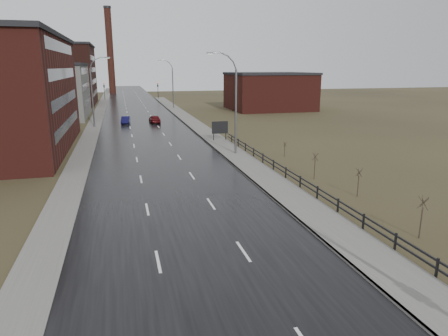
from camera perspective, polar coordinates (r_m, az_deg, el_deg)
road at (r=67.79m, az=-11.30°, el=5.72°), size 14.00×300.00×0.06m
sidewalk_right at (r=44.81m, az=1.77°, el=1.76°), size 3.20×180.00×0.18m
curb_right at (r=44.42m, az=-0.11°, el=1.66°), size 0.16×180.00×0.18m
sidewalk_left at (r=67.83m, az=-18.25°, el=5.31°), size 2.40×260.00×0.12m
warehouse_mid at (r=86.29m, az=-24.43°, el=10.02°), size 16.32×20.40×10.50m
warehouse_far at (r=116.60m, az=-24.62°, el=12.02°), size 26.52×24.48×15.50m
building_right at (r=95.42m, az=6.50°, el=10.87°), size 18.36×16.32×8.50m
smokestack at (r=157.10m, az=-15.97°, el=15.84°), size 2.70×2.70×30.70m
streetlight_right_mid at (r=44.85m, az=1.34°, el=9.21°), size 3.36×0.28×11.35m
streetlight_left at (r=69.21m, az=-18.11°, el=10.31°), size 3.36×0.28×11.35m
streetlight_right_far at (r=97.83m, az=-7.51°, el=11.84°), size 3.36×0.28×11.35m
guardrail at (r=30.30m, az=13.80°, el=-3.60°), size 0.10×53.05×1.10m
shrub_c at (r=25.99m, az=26.40°, el=-6.19°), size 0.61×0.64×2.58m
shrub_d at (r=32.43m, az=18.65°, el=-1.87°), size 0.54×0.57×2.26m
shrub_e at (r=36.41m, az=12.85°, el=0.39°), size 0.57×0.60×2.41m
shrub_f at (r=45.14m, az=8.67°, el=2.71°), size 0.40×0.42×1.64m
billboard at (r=53.83m, az=-0.60°, el=5.73°), size 2.22×0.17×2.70m
traffic_light_left at (r=127.16m, az=-16.79°, el=11.35°), size 0.58×2.73×5.30m
traffic_light_right at (r=127.62m, az=-9.45°, el=11.76°), size 0.58×2.73×5.30m
car_near at (r=72.32m, az=-13.87°, el=6.61°), size 1.74×4.08×1.31m
car_far at (r=72.55m, az=-9.87°, el=6.89°), size 1.95×4.38×1.46m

